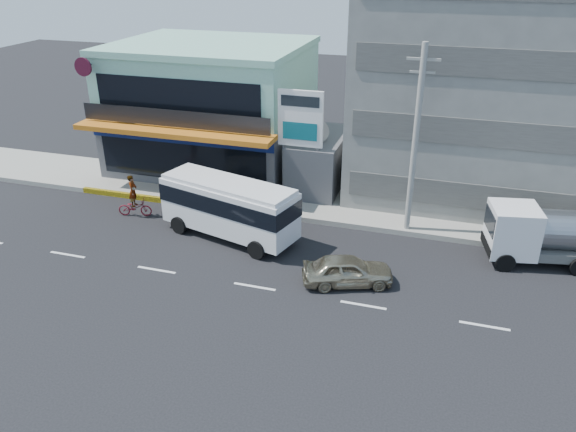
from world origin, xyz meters
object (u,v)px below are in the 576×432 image
at_px(concrete_building, 500,79).
at_px(billboard, 300,125).
at_px(tanker_truck, 560,235).
at_px(minibus, 229,204).
at_px(shop_building, 213,110).
at_px(motorcycle_rider, 134,203).
at_px(sedan, 348,270).
at_px(utility_pole_near, 415,142).
at_px(satellite_dish, 316,140).

xyz_separation_m(concrete_building, billboard, (-10.50, -5.80, -2.07)).
height_order(concrete_building, tanker_truck, concrete_building).
height_order(billboard, minibus, billboard).
bearing_deg(tanker_truck, concrete_building, 110.69).
xyz_separation_m(shop_building, motorcycle_rider, (-1.12, -8.90, -3.18)).
height_order(sedan, motorcycle_rider, motorcycle_rider).
relative_size(shop_building, billboard, 1.80).
bearing_deg(concrete_building, utility_pole_near, -117.76).
relative_size(utility_pole_near, minibus, 1.27).
relative_size(billboard, sedan, 1.68).
height_order(sedan, tanker_truck, tanker_truck).
bearing_deg(utility_pole_near, shop_building, 154.94).
distance_m(billboard, minibus, 6.30).
xyz_separation_m(satellite_dish, motorcycle_rider, (-9.12, -5.95, -2.76)).
xyz_separation_m(concrete_building, motorcycle_rider, (-19.12, -9.95, -6.19)).
xyz_separation_m(concrete_building, utility_pole_near, (-4.00, -7.60, -1.85)).
height_order(billboard, sedan, billboard).
xyz_separation_m(concrete_building, sedan, (-6.03, -13.50, -6.30)).
distance_m(utility_pole_near, sedan, 7.66).
relative_size(shop_building, motorcycle_rider, 5.03).
bearing_deg(satellite_dish, shop_building, 159.79).
height_order(shop_building, motorcycle_rider, shop_building).
height_order(utility_pole_near, sedan, utility_pole_near).
relative_size(satellite_dish, utility_pole_near, 0.15).
distance_m(shop_building, utility_pole_near, 15.50).
bearing_deg(minibus, concrete_building, 39.67).
xyz_separation_m(tanker_truck, motorcycle_rider, (-22.40, -1.26, -0.73)).
bearing_deg(minibus, sedan, -21.83).
bearing_deg(satellite_dish, motorcycle_rider, -146.86).
height_order(concrete_building, minibus, concrete_building).
relative_size(tanker_truck, motorcycle_rider, 3.07).
bearing_deg(shop_building, concrete_building, 3.35).
distance_m(concrete_building, billboard, 12.17).
bearing_deg(sedan, tanker_truck, -82.24).
xyz_separation_m(billboard, tanker_truck, (13.78, -2.89, -3.38)).
xyz_separation_m(concrete_building, tanker_truck, (3.28, -8.69, -5.45)).
bearing_deg(shop_building, utility_pole_near, -25.06).
height_order(minibus, motorcycle_rider, minibus).
relative_size(concrete_building, billboard, 2.32).
relative_size(shop_building, satellite_dish, 8.27).
height_order(satellite_dish, minibus, satellite_dish).
bearing_deg(satellite_dish, sedan, -67.32).
bearing_deg(utility_pole_near, sedan, -108.98).
height_order(satellite_dish, tanker_truck, satellite_dish).
bearing_deg(sedan, motorcycle_rider, 55.31).
distance_m(satellite_dish, motorcycle_rider, 11.23).
bearing_deg(shop_building, billboard, -32.32).
relative_size(sedan, motorcycle_rider, 1.67).
relative_size(minibus, tanker_truck, 1.04).
height_order(minibus, sedan, minibus).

